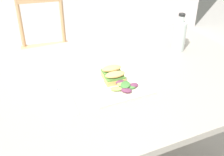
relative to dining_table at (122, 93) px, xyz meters
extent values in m
cube|color=gray|center=(0.00, 0.00, 0.09)|extent=(1.39, 0.99, 0.03)
cube|color=tan|center=(0.63, 0.42, -0.28)|extent=(0.07, 0.07, 0.71)
cylinder|color=tan|center=(-0.37, 0.87, -0.42)|extent=(0.03, 0.03, 0.43)
cylinder|color=tan|center=(-0.04, 0.82, -0.42)|extent=(0.03, 0.03, 0.43)
cylinder|color=tan|center=(-0.33, 1.21, -0.42)|extent=(0.03, 0.03, 0.43)
cylinder|color=tan|center=(0.01, 1.16, -0.42)|extent=(0.03, 0.03, 0.43)
cube|color=tan|center=(-0.18, 1.01, -0.19)|extent=(0.45, 0.45, 0.02)
cylinder|color=tan|center=(-0.33, 1.22, 0.03)|extent=(0.03, 0.03, 0.42)
cylinder|color=tan|center=(0.01, 1.17, 0.03)|extent=(0.03, 0.03, 0.42)
cube|color=beige|center=(-0.07, -0.08, 0.11)|extent=(0.26, 0.26, 0.01)
cube|color=tan|center=(-0.07, -0.07, 0.13)|extent=(0.09, 0.05, 0.02)
cube|color=#518438|center=(-0.07, -0.07, 0.15)|extent=(0.09, 0.06, 0.01)
ellipsoid|color=tan|center=(-0.07, -0.07, 0.16)|extent=(0.09, 0.05, 0.02)
cube|color=tan|center=(-0.06, -0.01, 0.13)|extent=(0.09, 0.05, 0.02)
cube|color=#518438|center=(-0.06, -0.01, 0.15)|extent=(0.09, 0.06, 0.01)
ellipsoid|color=tan|center=(-0.06, -0.01, 0.16)|extent=(0.09, 0.05, 0.02)
ellipsoid|color=#3D7033|center=(-0.02, -0.14, 0.13)|extent=(0.06, 0.05, 0.02)
ellipsoid|color=#602D47|center=(-0.06, -0.16, 0.13)|extent=(0.06, 0.06, 0.01)
ellipsoid|color=#84A84C|center=(-0.05, -0.11, 0.13)|extent=(0.06, 0.06, 0.01)
ellipsoid|color=#3D7033|center=(-0.05, -0.12, 0.13)|extent=(0.05, 0.07, 0.01)
ellipsoid|color=#84A84C|center=(-0.09, -0.13, 0.13)|extent=(0.06, 0.05, 0.01)
ellipsoid|color=#3D7033|center=(-0.05, -0.13, 0.14)|extent=(0.07, 0.07, 0.01)
ellipsoid|color=#602D47|center=(-0.06, -0.09, 0.13)|extent=(0.04, 0.05, 0.02)
ellipsoid|color=#602D47|center=(-0.01, -0.14, 0.13)|extent=(0.05, 0.04, 0.02)
ellipsoid|color=#3D7033|center=(-0.05, -0.12, 0.13)|extent=(0.06, 0.05, 0.01)
cube|color=silver|center=(-0.34, -0.09, 0.11)|extent=(0.13, 0.25, 0.00)
cube|color=silver|center=(-0.34, -0.11, 0.11)|extent=(0.04, 0.14, 0.00)
cube|color=silver|center=(-0.32, -0.02, 0.11)|extent=(0.03, 0.05, 0.00)
cube|color=#38383D|center=(-0.31, -0.01, 0.12)|extent=(0.01, 0.03, 0.00)
cube|color=#38383D|center=(-0.32, -0.01, 0.12)|extent=(0.01, 0.03, 0.00)
cube|color=#38383D|center=(-0.33, -0.01, 0.12)|extent=(0.01, 0.03, 0.00)
cylinder|color=black|center=(0.41, 0.12, 0.17)|extent=(0.07, 0.07, 0.11)
cylinder|color=#B2BCB7|center=(0.41, 0.12, 0.19)|extent=(0.07, 0.07, 0.16)
cylinder|color=#B2BCB7|center=(0.41, 0.12, 0.29)|extent=(0.03, 0.03, 0.04)
cylinder|color=black|center=(0.41, 0.12, 0.32)|extent=(0.04, 0.04, 0.01)
camera|label=1|loc=(-0.51, -1.03, 0.78)|focal=43.81mm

